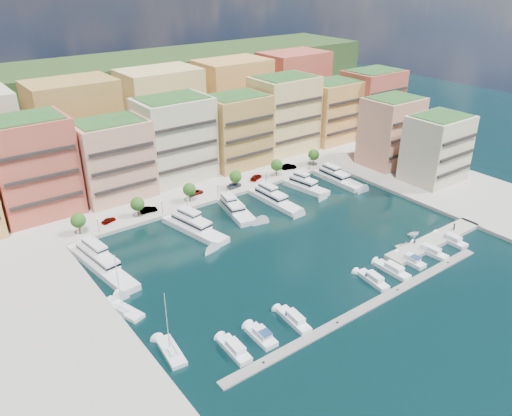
% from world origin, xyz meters
% --- Properties ---
extents(ground, '(400.00, 400.00, 0.00)m').
position_xyz_m(ground, '(0.00, 0.00, 0.00)').
color(ground, black).
rests_on(ground, ground).
extents(north_quay, '(220.00, 64.00, 2.00)m').
position_xyz_m(north_quay, '(0.00, 62.00, 0.00)').
color(north_quay, '#9E998E').
rests_on(north_quay, ground).
extents(east_quay, '(34.00, 76.00, 2.00)m').
position_xyz_m(east_quay, '(62.00, -8.00, 0.00)').
color(east_quay, '#9E998E').
rests_on(east_quay, ground).
extents(west_quay, '(34.00, 76.00, 2.00)m').
position_xyz_m(west_quay, '(-62.00, -8.00, 0.00)').
color(west_quay, '#9E998E').
rests_on(west_quay, ground).
extents(hillside, '(240.00, 40.00, 58.00)m').
position_xyz_m(hillside, '(0.00, 110.00, 0.00)').
color(hillside, '#193214').
rests_on(hillside, ground).
extents(south_pontoon, '(72.00, 2.20, 0.35)m').
position_xyz_m(south_pontoon, '(-3.00, -30.00, 0.00)').
color(south_pontoon, gray).
rests_on(south_pontoon, ground).
extents(finger_pier, '(32.00, 5.00, 2.00)m').
position_xyz_m(finger_pier, '(30.00, -22.00, 0.00)').
color(finger_pier, '#9E998E').
rests_on(finger_pier, ground).
extents(apartment_1, '(20.00, 16.50, 26.80)m').
position_xyz_m(apartment_1, '(-44.00, 51.99, 14.31)').
color(apartment_1, '#BB503E').
rests_on(apartment_1, north_quay).
extents(apartment_2, '(20.00, 15.50, 22.80)m').
position_xyz_m(apartment_2, '(-23.00, 49.99, 12.31)').
color(apartment_2, tan).
rests_on(apartment_2, north_quay).
extents(apartment_3, '(22.00, 16.50, 25.80)m').
position_xyz_m(apartment_3, '(-2.00, 51.99, 13.81)').
color(apartment_3, beige).
rests_on(apartment_3, north_quay).
extents(apartment_4, '(20.00, 15.50, 23.80)m').
position_xyz_m(apartment_4, '(20.00, 49.99, 12.81)').
color(apartment_4, '#BA8D46').
rests_on(apartment_4, north_quay).
extents(apartment_5, '(22.00, 16.50, 26.80)m').
position_xyz_m(apartment_5, '(42.00, 51.99, 14.31)').
color(apartment_5, '#E9CA7B').
rests_on(apartment_5, north_quay).
extents(apartment_6, '(20.00, 15.50, 22.80)m').
position_xyz_m(apartment_6, '(64.00, 49.99, 12.31)').
color(apartment_6, '#D9944F').
rests_on(apartment_6, north_quay).
extents(apartment_7, '(22.00, 16.50, 24.80)m').
position_xyz_m(apartment_7, '(84.00, 47.99, 13.31)').
color(apartment_7, '#BB503E').
rests_on(apartment_7, north_quay).
extents(apartment_east_a, '(18.00, 14.50, 22.80)m').
position_xyz_m(apartment_east_a, '(62.00, 19.99, 12.31)').
color(apartment_east_a, tan).
rests_on(apartment_east_a, east_quay).
extents(apartment_east_b, '(18.00, 14.50, 20.80)m').
position_xyz_m(apartment_east_b, '(62.00, 1.99, 11.31)').
color(apartment_east_b, beige).
rests_on(apartment_east_b, east_quay).
extents(backblock_1, '(26.00, 18.00, 30.00)m').
position_xyz_m(backblock_1, '(-25.00, 74.00, 16.00)').
color(backblock_1, '#BA8D46').
rests_on(backblock_1, north_quay).
extents(backblock_2, '(26.00, 18.00, 30.00)m').
position_xyz_m(backblock_2, '(5.00, 74.00, 16.00)').
color(backblock_2, '#E9CA7B').
rests_on(backblock_2, north_quay).
extents(backblock_3, '(26.00, 18.00, 30.00)m').
position_xyz_m(backblock_3, '(35.00, 74.00, 16.00)').
color(backblock_3, '#D9944F').
rests_on(backblock_3, north_quay).
extents(backblock_4, '(26.00, 18.00, 30.00)m').
position_xyz_m(backblock_4, '(65.00, 74.00, 16.00)').
color(backblock_4, '#BB503E').
rests_on(backblock_4, north_quay).
extents(tree_0, '(3.80, 3.80, 5.65)m').
position_xyz_m(tree_0, '(-40.00, 33.50, 4.74)').
color(tree_0, '#473323').
rests_on(tree_0, north_quay).
extents(tree_1, '(3.80, 3.80, 5.65)m').
position_xyz_m(tree_1, '(-24.00, 33.50, 4.74)').
color(tree_1, '#473323').
rests_on(tree_1, north_quay).
extents(tree_2, '(3.80, 3.80, 5.65)m').
position_xyz_m(tree_2, '(-8.00, 33.50, 4.74)').
color(tree_2, '#473323').
rests_on(tree_2, north_quay).
extents(tree_3, '(3.80, 3.80, 5.65)m').
position_xyz_m(tree_3, '(8.00, 33.50, 4.74)').
color(tree_3, '#473323').
rests_on(tree_3, north_quay).
extents(tree_4, '(3.80, 3.80, 5.65)m').
position_xyz_m(tree_4, '(24.00, 33.50, 4.74)').
color(tree_4, '#473323').
rests_on(tree_4, north_quay).
extents(tree_5, '(3.80, 3.80, 5.65)m').
position_xyz_m(tree_5, '(40.00, 33.50, 4.74)').
color(tree_5, '#473323').
rests_on(tree_5, north_quay).
extents(lamppost_0, '(0.30, 0.30, 4.20)m').
position_xyz_m(lamppost_0, '(-36.00, 31.20, 3.83)').
color(lamppost_0, black).
rests_on(lamppost_0, north_quay).
extents(lamppost_1, '(0.30, 0.30, 4.20)m').
position_xyz_m(lamppost_1, '(-18.00, 31.20, 3.83)').
color(lamppost_1, black).
rests_on(lamppost_1, north_quay).
extents(lamppost_2, '(0.30, 0.30, 4.20)m').
position_xyz_m(lamppost_2, '(0.00, 31.20, 3.83)').
color(lamppost_2, black).
rests_on(lamppost_2, north_quay).
extents(lamppost_3, '(0.30, 0.30, 4.20)m').
position_xyz_m(lamppost_3, '(18.00, 31.20, 3.83)').
color(lamppost_3, black).
rests_on(lamppost_3, north_quay).
extents(lamppost_4, '(0.30, 0.30, 4.20)m').
position_xyz_m(lamppost_4, '(36.00, 31.20, 3.83)').
color(lamppost_4, black).
rests_on(lamppost_4, north_quay).
extents(yacht_0, '(7.68, 26.64, 7.30)m').
position_xyz_m(yacht_0, '(-41.32, 16.96, 1.21)').
color(yacht_0, white).
rests_on(yacht_0, ground).
extents(yacht_2, '(8.82, 21.72, 7.30)m').
position_xyz_m(yacht_2, '(-15.39, 19.29, 1.21)').
color(yacht_2, white).
rests_on(yacht_2, ground).
extents(yacht_3, '(8.15, 17.36, 7.30)m').
position_xyz_m(yacht_3, '(-0.56, 21.35, 1.21)').
color(yacht_3, white).
rests_on(yacht_3, ground).
extents(yacht_4, '(4.99, 19.68, 7.30)m').
position_xyz_m(yacht_4, '(12.06, 19.98, 1.09)').
color(yacht_4, white).
rests_on(yacht_4, ground).
extents(yacht_5, '(6.58, 15.95, 7.30)m').
position_xyz_m(yacht_5, '(25.81, 21.91, 1.21)').
color(yacht_5, white).
rests_on(yacht_5, ground).
extents(yacht_6, '(5.03, 18.77, 7.30)m').
position_xyz_m(yacht_6, '(38.23, 20.42, 1.21)').
color(yacht_6, white).
rests_on(yacht_6, ground).
extents(cruiser_0, '(2.93, 8.07, 2.55)m').
position_xyz_m(cruiser_0, '(-32.32, -24.59, 0.55)').
color(cruiser_0, white).
rests_on(cruiser_0, ground).
extents(cruiser_1, '(3.02, 7.14, 2.66)m').
position_xyz_m(cruiser_1, '(-26.32, -24.59, 0.57)').
color(cruiser_1, white).
rests_on(cruiser_1, ground).
extents(cruiser_2, '(3.13, 8.86, 2.55)m').
position_xyz_m(cruiser_2, '(-18.36, -24.60, 0.55)').
color(cruiser_2, white).
rests_on(cruiser_2, ground).
extents(cruiser_5, '(3.36, 8.47, 2.55)m').
position_xyz_m(cruiser_5, '(4.40, -24.59, 0.55)').
color(cruiser_5, white).
rests_on(cruiser_5, ground).
extents(cruiser_6, '(2.70, 8.78, 2.55)m').
position_xyz_m(cruiser_6, '(10.91, -24.60, 0.55)').
color(cruiser_6, white).
rests_on(cruiser_6, ground).
extents(cruiser_7, '(2.57, 7.16, 2.66)m').
position_xyz_m(cruiser_7, '(17.43, -24.59, 0.57)').
color(cruiser_7, white).
rests_on(cruiser_7, ground).
extents(cruiser_8, '(3.26, 9.35, 2.55)m').
position_xyz_m(cruiser_8, '(24.46, -24.60, 0.55)').
color(cruiser_8, white).
rests_on(cruiser_8, ground).
extents(cruiser_9, '(3.08, 8.19, 2.55)m').
position_xyz_m(cruiser_9, '(33.40, -24.59, 0.55)').
color(cruiser_9, white).
rests_on(cruiser_9, ground).
extents(sailboat_1, '(5.77, 10.76, 13.20)m').
position_xyz_m(sailboat_1, '(-43.72, -1.41, 0.31)').
color(sailboat_1, white).
rests_on(sailboat_1, ground).
extents(sailboat_0, '(3.76, 8.85, 13.20)m').
position_xyz_m(sailboat_0, '(-41.61, -18.13, 0.31)').
color(sailboat_0, white).
rests_on(sailboat_0, ground).
extents(tender_2, '(4.03, 3.14, 0.77)m').
position_xyz_m(tender_2, '(28.94, -16.69, 0.38)').
color(tender_2, white).
rests_on(tender_2, ground).
extents(tender_1, '(1.84, 1.73, 0.77)m').
position_xyz_m(tender_1, '(23.37, -18.57, 0.38)').
color(tender_1, beige).
rests_on(tender_1, ground).
extents(tender_0, '(4.47, 3.65, 0.81)m').
position_xyz_m(tender_0, '(21.63, -18.95, 0.40)').
color(tender_0, white).
rests_on(tender_0, ground).
extents(car_0, '(4.27, 2.68, 1.36)m').
position_xyz_m(car_0, '(-31.83, 35.02, 1.68)').
color(car_0, gray).
rests_on(car_0, north_quay).
extents(car_1, '(4.93, 2.35, 1.56)m').
position_xyz_m(car_1, '(-20.67, 34.21, 1.78)').
color(car_1, gray).
rests_on(car_1, north_quay).
extents(car_2, '(4.81, 2.30, 1.32)m').
position_xyz_m(car_2, '(-4.17, 36.78, 1.66)').
color(car_2, gray).
rests_on(car_2, north_quay).
extents(car_3, '(5.53, 3.02, 1.52)m').
position_xyz_m(car_3, '(7.82, 34.13, 1.76)').
color(car_3, gray).
rests_on(car_3, north_quay).
extents(car_4, '(5.23, 3.73, 1.65)m').
position_xyz_m(car_4, '(17.00, 35.22, 1.83)').
color(car_4, gray).
rests_on(car_4, north_quay).
extents(car_5, '(5.42, 3.20, 1.69)m').
position_xyz_m(car_5, '(31.16, 35.85, 1.84)').
color(car_5, gray).
rests_on(car_5, north_quay).
extents(person_0, '(0.57, 0.75, 1.83)m').
position_xyz_m(person_0, '(23.85, -20.52, 1.92)').
color(person_0, '#232747').
rests_on(person_0, finger_pier).
extents(person_1, '(0.99, 0.80, 1.92)m').
position_xyz_m(person_1, '(37.75, -22.07, 1.96)').
color(person_1, brown).
rests_on(person_1, finger_pier).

